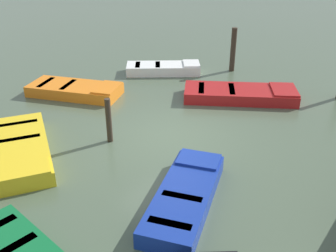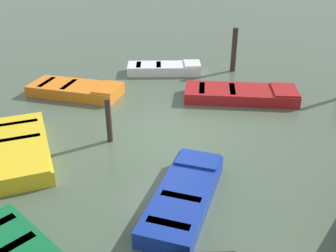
{
  "view_description": "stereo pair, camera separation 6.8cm",
  "coord_description": "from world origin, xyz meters",
  "px_view_note": "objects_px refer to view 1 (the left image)",
  "views": [
    {
      "loc": [
        8.09,
        6.2,
        5.55
      ],
      "look_at": [
        0.0,
        0.0,
        0.35
      ],
      "focal_mm": 40.93,
      "sensor_mm": 36.0,
      "label": 1
    },
    {
      "loc": [
        8.05,
        6.26,
        5.55
      ],
      "look_at": [
        0.0,
        0.0,
        0.35
      ],
      "focal_mm": 40.93,
      "sensor_mm": 36.0,
      "label": 2
    }
  ],
  "objects_px": {
    "rowboat_yellow": "(20,149)",
    "rowboat_red": "(241,94)",
    "rowboat_white": "(164,68)",
    "rowboat_blue": "(185,195)",
    "mooring_piling_center": "(109,121)",
    "mooring_piling_far_right": "(233,50)",
    "rowboat_orange": "(75,90)"
  },
  "relations": [
    {
      "from": "rowboat_yellow",
      "to": "rowboat_red",
      "type": "bearing_deg",
      "value": 99.59
    },
    {
      "from": "rowboat_red",
      "to": "rowboat_yellow",
      "type": "distance_m",
      "value": 7.85
    },
    {
      "from": "rowboat_yellow",
      "to": "mooring_piling_center",
      "type": "bearing_deg",
      "value": 88.59
    },
    {
      "from": "rowboat_red",
      "to": "rowboat_blue",
      "type": "bearing_deg",
      "value": -105.44
    },
    {
      "from": "mooring_piling_far_right",
      "to": "rowboat_orange",
      "type": "bearing_deg",
      "value": -28.38
    },
    {
      "from": "rowboat_white",
      "to": "mooring_piling_center",
      "type": "distance_m",
      "value": 6.29
    },
    {
      "from": "mooring_piling_center",
      "to": "mooring_piling_far_right",
      "type": "relative_size",
      "value": 0.71
    },
    {
      "from": "rowboat_white",
      "to": "rowboat_yellow",
      "type": "height_order",
      "value": "same"
    },
    {
      "from": "rowboat_yellow",
      "to": "rowboat_blue",
      "type": "distance_m",
      "value": 4.9
    },
    {
      "from": "rowboat_blue",
      "to": "mooring_piling_center",
      "type": "xyz_separation_m",
      "value": [
        -1.03,
        -3.44,
        0.46
      ]
    },
    {
      "from": "rowboat_yellow",
      "to": "mooring_piling_far_right",
      "type": "bearing_deg",
      "value": 115.2
    },
    {
      "from": "rowboat_red",
      "to": "mooring_piling_far_right",
      "type": "xyz_separation_m",
      "value": [
        -2.66,
        -1.85,
        0.74
      ]
    },
    {
      "from": "rowboat_blue",
      "to": "mooring_piling_far_right",
      "type": "relative_size",
      "value": 1.84
    },
    {
      "from": "rowboat_white",
      "to": "mooring_piling_far_right",
      "type": "xyz_separation_m",
      "value": [
        -2.1,
        2.19,
        0.74
      ]
    },
    {
      "from": "rowboat_white",
      "to": "rowboat_blue",
      "type": "bearing_deg",
      "value": -87.88
    },
    {
      "from": "rowboat_red",
      "to": "mooring_piling_center",
      "type": "relative_size",
      "value": 3.11
    },
    {
      "from": "rowboat_orange",
      "to": "mooring_piling_far_right",
      "type": "xyz_separation_m",
      "value": [
        -6.1,
        3.3,
        0.74
      ]
    },
    {
      "from": "rowboat_white",
      "to": "rowboat_red",
      "type": "bearing_deg",
      "value": -46.9
    },
    {
      "from": "mooring_piling_center",
      "to": "mooring_piling_far_right",
      "type": "xyz_separation_m",
      "value": [
        -7.86,
        -0.3,
        0.27
      ]
    },
    {
      "from": "mooring_piling_center",
      "to": "mooring_piling_far_right",
      "type": "bearing_deg",
      "value": -177.82
    },
    {
      "from": "rowboat_orange",
      "to": "rowboat_red",
      "type": "bearing_deg",
      "value": 11.21
    },
    {
      "from": "rowboat_white",
      "to": "rowboat_blue",
      "type": "xyz_separation_m",
      "value": [
        6.79,
        5.93,
        -0.0
      ]
    },
    {
      "from": "rowboat_orange",
      "to": "rowboat_white",
      "type": "height_order",
      "value": "same"
    },
    {
      "from": "rowboat_white",
      "to": "mooring_piling_center",
      "type": "bearing_deg",
      "value": -105.62
    },
    {
      "from": "mooring_piling_center",
      "to": "rowboat_orange",
      "type": "bearing_deg",
      "value": -116.04
    },
    {
      "from": "rowboat_yellow",
      "to": "mooring_piling_far_right",
      "type": "distance_m",
      "value": 10.04
    },
    {
      "from": "mooring_piling_center",
      "to": "rowboat_blue",
      "type": "bearing_deg",
      "value": 73.33
    },
    {
      "from": "rowboat_red",
      "to": "rowboat_white",
      "type": "bearing_deg",
      "value": 139.78
    },
    {
      "from": "rowboat_red",
      "to": "mooring_piling_far_right",
      "type": "relative_size",
      "value": 2.21
    },
    {
      "from": "rowboat_white",
      "to": "mooring_piling_far_right",
      "type": "relative_size",
      "value": 1.65
    },
    {
      "from": "rowboat_red",
      "to": "mooring_piling_far_right",
      "type": "distance_m",
      "value": 3.32
    },
    {
      "from": "rowboat_red",
      "to": "mooring_piling_far_right",
      "type": "height_order",
      "value": "mooring_piling_far_right"
    }
  ]
}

